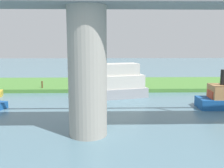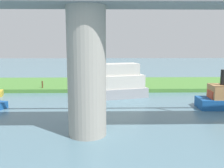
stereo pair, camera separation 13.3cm
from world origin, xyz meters
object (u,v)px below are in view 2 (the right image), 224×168
bridge_pylon (87,73)px  mooring_post (42,84)px  riverboat_paddlewheel (113,84)px  person_on_bank (130,82)px

bridge_pylon → mooring_post: bearing=-66.5°
mooring_post → riverboat_paddlewheel: riverboat_paddlewheel is taller
bridge_pylon → riverboat_paddlewheel: bearing=-99.5°
mooring_post → person_on_bank: bearing=-179.2°
bridge_pylon → riverboat_paddlewheel: (-2.17, -13.00, -2.89)m
bridge_pylon → person_on_bank: size_ratio=6.59×
person_on_bank → riverboat_paddlewheel: (2.49, 4.31, 0.49)m
bridge_pylon → riverboat_paddlewheel: bridge_pylon is taller
person_on_bank → bridge_pylon: bearing=74.9°
bridge_pylon → person_on_bank: bearing=-105.1°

